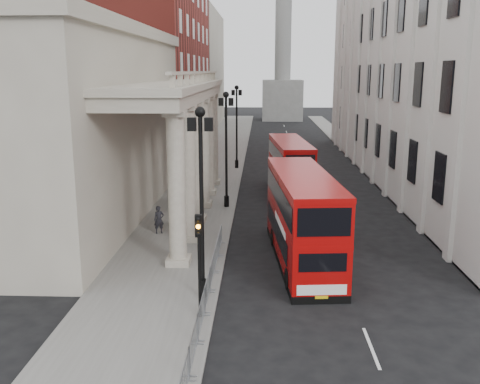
{
  "coord_description": "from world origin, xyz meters",
  "views": [
    {
      "loc": [
        1.93,
        -17.93,
        9.89
      ],
      "look_at": [
        0.7,
        12.14,
        3.02
      ],
      "focal_mm": 40.0,
      "sensor_mm": 36.0,
      "label": 1
    }
  ],
  "objects": [
    {
      "name": "sidewalk_east",
      "position": [
        13.5,
        30.0,
        0.06
      ],
      "size": [
        3.0,
        140.0,
        0.12
      ],
      "primitive_type": "cube",
      "color": "slate",
      "rests_on": "ground"
    },
    {
      "name": "crowd_barriers",
      "position": [
        -0.35,
        2.23,
        0.67
      ],
      "size": [
        0.5,
        18.75,
        1.1
      ],
      "color": "gray",
      "rests_on": "sidewalk_west"
    },
    {
      "name": "pedestrian_c",
      "position": [
        -3.81,
        22.2,
        1.03
      ],
      "size": [
        1.05,
        0.89,
        1.83
      ],
      "primitive_type": "imported",
      "rotation": [
        0.0,
        0.0,
        5.87
      ],
      "color": "black",
      "rests_on": "sidewalk_west"
    },
    {
      "name": "monument_column",
      "position": [
        6.0,
        92.0,
        15.98
      ],
      "size": [
        8.0,
        8.0,
        54.2
      ],
      "color": "#60605E",
      "rests_on": "ground"
    },
    {
      "name": "bus_near",
      "position": [
        4.1,
        9.04,
        2.46
      ],
      "size": [
        3.57,
        11.09,
        4.7
      ],
      "rotation": [
        0.0,
        0.0,
        0.09
      ],
      "color": "#9F0707",
      "rests_on": "ground"
    },
    {
      "name": "portico_building",
      "position": [
        -10.5,
        18.0,
        6.0
      ],
      "size": [
        9.0,
        28.0,
        12.0
      ],
      "primitive_type": "cube",
      "color": "gray",
      "rests_on": "ground"
    },
    {
      "name": "lamp_post_north",
      "position": [
        -0.6,
        36.0,
        4.91
      ],
      "size": [
        1.05,
        0.44,
        8.32
      ],
      "color": "black",
      "rests_on": "sidewalk_west"
    },
    {
      "name": "sidewalk_west",
      "position": [
        -3.0,
        30.0,
        0.06
      ],
      "size": [
        6.0,
        140.0,
        0.12
      ],
      "primitive_type": "cube",
      "color": "slate",
      "rests_on": "ground"
    },
    {
      "name": "pedestrian_b",
      "position": [
        -3.96,
        19.73,
        0.91
      ],
      "size": [
        0.97,
        0.92,
        1.58
      ],
      "primitive_type": "imported",
      "rotation": [
        0.0,
        0.0,
        3.71
      ],
      "color": "black",
      "rests_on": "sidewalk_west"
    },
    {
      "name": "brick_building",
      "position": [
        -10.5,
        48.0,
        11.0
      ],
      "size": [
        9.0,
        32.0,
        22.0
      ],
      "primitive_type": "cube",
      "color": "maroon",
      "rests_on": "ground"
    },
    {
      "name": "pedestrian_a",
      "position": [
        -4.3,
        13.28,
        0.97
      ],
      "size": [
        0.73,
        0.62,
        1.71
      ],
      "primitive_type": "imported",
      "rotation": [
        0.0,
        0.0,
        0.41
      ],
      "color": "black",
      "rests_on": "sidewalk_west"
    },
    {
      "name": "traffic_light",
      "position": [
        -0.5,
        1.98,
        3.11
      ],
      "size": [
        0.28,
        0.33,
        4.3
      ],
      "color": "black",
      "rests_on": "sidewalk_west"
    },
    {
      "name": "west_building_far",
      "position": [
        -10.5,
        80.0,
        10.0
      ],
      "size": [
        9.0,
        30.0,
        20.0
      ],
      "primitive_type": "cube",
      "color": "gray",
      "rests_on": "ground"
    },
    {
      "name": "kerb",
      "position": [
        -0.05,
        30.0,
        0.07
      ],
      "size": [
        0.2,
        140.0,
        0.14
      ],
      "primitive_type": "cube",
      "color": "slate",
      "rests_on": "ground"
    },
    {
      "name": "bus_far",
      "position": [
        4.24,
        24.77,
        2.29
      ],
      "size": [
        3.35,
        10.34,
        4.39
      ],
      "rotation": [
        0.0,
        0.0,
        0.09
      ],
      "color": "#AF0808",
      "rests_on": "ground"
    },
    {
      "name": "lamp_post_south",
      "position": [
        -0.6,
        4.0,
        4.91
      ],
      "size": [
        1.05,
        0.44,
        8.32
      ],
      "color": "black",
      "rests_on": "sidewalk_west"
    },
    {
      "name": "east_building",
      "position": [
        16.0,
        32.0,
        12.5
      ],
      "size": [
        8.0,
        55.0,
        25.0
      ],
      "primitive_type": "cube",
      "color": "beige",
      "rests_on": "ground"
    },
    {
      "name": "ground",
      "position": [
        0.0,
        0.0,
        0.0
      ],
      "size": [
        260.0,
        260.0,
        0.0
      ],
      "primitive_type": "plane",
      "color": "black",
      "rests_on": "ground"
    },
    {
      "name": "lamp_post_mid",
      "position": [
        -0.6,
        20.0,
        4.91
      ],
      "size": [
        1.05,
        0.44,
        8.32
      ],
      "color": "black",
      "rests_on": "sidewalk_west"
    }
  ]
}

